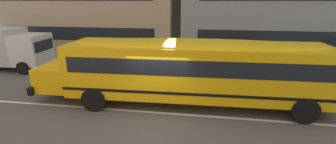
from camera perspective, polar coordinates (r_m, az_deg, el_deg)
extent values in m
plane|color=#54514F|center=(9.90, -2.47, -10.23)|extent=(400.00, 400.00, 0.00)
cube|color=gray|center=(16.87, 2.43, 1.82)|extent=(120.00, 3.00, 0.01)
cube|color=silver|center=(9.89, -2.47, -10.22)|extent=(110.00, 0.16, 0.01)
cube|color=yellow|center=(10.24, 6.83, 0.66)|extent=(11.43, 2.89, 2.27)
cube|color=yellow|center=(12.28, -25.29, -0.83)|extent=(1.71, 2.21, 1.14)
cube|color=black|center=(12.84, -28.19, -2.28)|extent=(0.28, 2.59, 0.37)
cube|color=black|center=(12.03, 35.36, -4.78)|extent=(0.28, 2.59, 0.37)
cube|color=black|center=(10.12, 6.91, 2.88)|extent=(10.75, 2.92, 0.66)
cube|color=black|center=(10.45, 6.70, -2.86)|extent=(11.45, 2.92, 0.12)
ellipsoid|color=yellow|center=(9.96, 7.07, 6.92)|extent=(10.97, 2.68, 0.37)
cylinder|color=red|center=(12.24, -10.42, 2.79)|extent=(0.47, 0.47, 0.03)
cylinder|color=black|center=(10.38, -18.24, -6.60)|extent=(1.04, 0.32, 1.03)
cylinder|color=black|center=(12.58, -13.38, -1.86)|extent=(1.04, 0.32, 1.03)
cylinder|color=black|center=(10.39, 31.32, -8.40)|extent=(1.04, 0.32, 1.03)
cylinder|color=black|center=(12.59, 26.77, -3.34)|extent=(1.04, 0.32, 1.03)
cube|color=silver|center=(17.97, -31.07, 4.91)|extent=(1.88, 2.26, 2.00)
cube|color=black|center=(17.38, -28.80, 5.91)|extent=(0.11, 1.85, 0.70)
cylinder|color=black|center=(19.04, -28.65, 2.77)|extent=(0.85, 0.29, 0.84)
cylinder|color=black|center=(17.35, -32.68, 0.83)|extent=(0.85, 0.29, 0.84)
cylinder|color=black|center=(21.28, -36.56, 2.81)|extent=(0.85, 0.29, 0.84)
cube|color=black|center=(20.62, -21.95, 8.94)|extent=(13.21, 0.04, 1.10)
cube|color=black|center=(18.99, 29.02, 7.34)|extent=(13.86, 0.04, 1.10)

